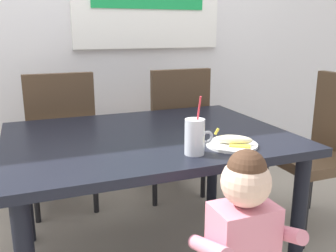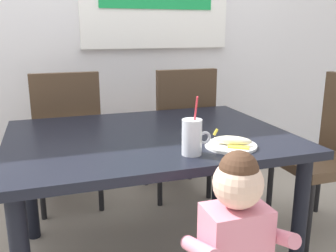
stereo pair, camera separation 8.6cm
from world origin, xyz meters
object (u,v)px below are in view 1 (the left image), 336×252
at_px(dining_table, 148,151).
at_px(milk_cup, 195,139).
at_px(peeled_banana, 234,140).
at_px(dining_chair_right, 174,126).
at_px(dining_chair_far, 324,143).
at_px(snack_plate, 232,145).
at_px(toddler_standing, 243,236).
at_px(dining_chair_left, 61,135).

distance_m(dining_table, milk_cup, 0.40).
bearing_deg(peeled_banana, dining_table, 130.99).
bearing_deg(dining_chair_right, milk_cup, 72.12).
distance_m(dining_chair_far, snack_plate, 0.90).
xyz_separation_m(dining_table, toddler_standing, (0.10, -0.72, -0.10)).
xyz_separation_m(dining_table, dining_chair_right, (0.43, 0.70, -0.08)).
distance_m(dining_chair_right, peeled_banana, 1.06).
bearing_deg(dining_table, dining_chair_left, 115.51).
bearing_deg(toddler_standing, peeled_banana, 64.32).
height_order(toddler_standing, milk_cup, milk_cup).
height_order(dining_table, dining_chair_right, dining_chair_right).
bearing_deg(snack_plate, dining_table, 131.86).
bearing_deg(milk_cup, dining_chair_left, 111.82).
bearing_deg(snack_plate, dining_chair_far, 19.48).
relative_size(dining_table, dining_chair_right, 1.43).
distance_m(dining_chair_left, toddler_standing, 1.54).
height_order(dining_chair_far, peeled_banana, dining_chair_far).
bearing_deg(dining_chair_right, dining_chair_far, 133.88).
relative_size(dining_chair_far, snack_plate, 4.17).
xyz_separation_m(dining_chair_right, snack_plate, (-0.14, -1.02, 0.18)).
relative_size(dining_chair_left, milk_cup, 3.84).
height_order(dining_table, dining_chair_far, dining_chair_far).
bearing_deg(dining_chair_left, dining_table, 115.51).
bearing_deg(dining_chair_left, toddler_standing, 107.47).
bearing_deg(dining_chair_left, dining_chair_far, 152.29).
height_order(dining_table, dining_chair_left, dining_chair_left).
relative_size(toddler_standing, snack_plate, 3.64).
xyz_separation_m(dining_chair_right, toddler_standing, (-0.32, -1.42, -0.02)).
distance_m(toddler_standing, milk_cup, 0.44).
relative_size(dining_table, peeled_banana, 8.22).
bearing_deg(peeled_banana, snack_plate, 101.17).
bearing_deg(toddler_standing, dining_chair_left, 107.47).
distance_m(dining_table, toddler_standing, 0.74).
distance_m(milk_cup, snack_plate, 0.21).
height_order(dining_chair_far, snack_plate, dining_chair_far).
bearing_deg(dining_table, peeled_banana, -49.01).
bearing_deg(toddler_standing, snack_plate, 65.34).
xyz_separation_m(toddler_standing, snack_plate, (0.18, 0.40, 0.19)).
bearing_deg(peeled_banana, dining_chair_right, 82.43).
distance_m(dining_table, snack_plate, 0.44).
relative_size(dining_chair_right, toddler_standing, 1.15).
height_order(dining_chair_right, dining_chair_far, same).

